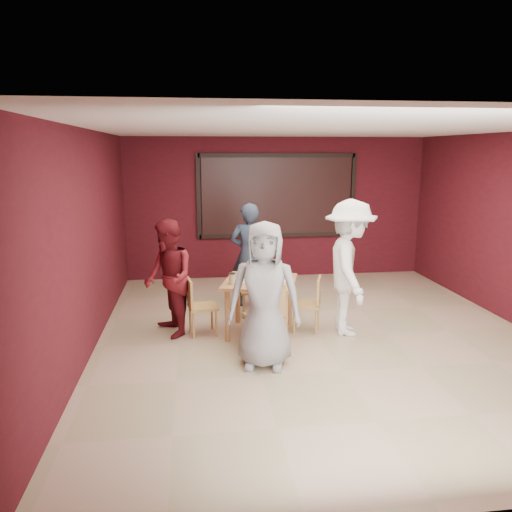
{
  "coord_description": "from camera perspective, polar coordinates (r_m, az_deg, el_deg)",
  "views": [
    {
      "loc": [
        -1.69,
        -6.37,
        2.51
      ],
      "look_at": [
        -0.84,
        0.26,
        1.11
      ],
      "focal_mm": 35.0,
      "sensor_mm": 36.0,
      "label": 1
    }
  ],
  "objects": [
    {
      "name": "window_blinds",
      "position": [
        10.0,
        2.45,
        6.89
      ],
      "size": [
        3.0,
        0.02,
        1.5
      ],
      "primitive_type": "cube",
      "color": "black"
    },
    {
      "name": "diner_front",
      "position": [
        5.83,
        0.96,
        -4.52
      ],
      "size": [
        0.95,
        0.73,
        1.74
      ],
      "primitive_type": "imported",
      "rotation": [
        0.0,
        0.0,
        -0.23
      ],
      "color": "gray",
      "rests_on": "floor"
    },
    {
      "name": "dining_table",
      "position": [
        6.93,
        0.46,
        -3.56
      ],
      "size": [
        1.19,
        1.19,
        0.92
      ],
      "color": "#BE7D4E",
      "rests_on": "floor"
    },
    {
      "name": "floor",
      "position": [
        7.05,
        7.14,
        -9.13
      ],
      "size": [
        7.0,
        7.0,
        0.0
      ],
      "primitive_type": "plane",
      "color": "tan",
      "rests_on": "ground"
    },
    {
      "name": "diner_left",
      "position": [
        6.93,
        -9.96,
        -2.53
      ],
      "size": [
        0.83,
        0.94,
        1.62
      ],
      "primitive_type": "imported",
      "rotation": [
        0.0,
        0.0,
        -1.25
      ],
      "color": "maroon",
      "rests_on": "floor"
    },
    {
      "name": "chair_left",
      "position": [
        6.98,
        -6.68,
        -5.39
      ],
      "size": [
        0.44,
        0.44,
        0.8
      ],
      "color": "#B98848",
      "rests_on": "floor"
    },
    {
      "name": "diner_back",
      "position": [
        8.14,
        -0.78,
        0.1
      ],
      "size": [
        0.7,
        0.53,
        1.71
      ],
      "primitive_type": "imported",
      "rotation": [
        0.0,
        0.0,
        2.93
      ],
      "color": "#283548",
      "rests_on": "floor"
    },
    {
      "name": "chair_right",
      "position": [
        7.12,
        6.33,
        -5.1
      ],
      "size": [
        0.48,
        0.48,
        0.79
      ],
      "color": "#B98848",
      "rests_on": "floor"
    },
    {
      "name": "chair_front",
      "position": [
        6.34,
        1.11,
        -6.61
      ],
      "size": [
        0.52,
        0.52,
        0.89
      ],
      "color": "#B98848",
      "rests_on": "floor"
    },
    {
      "name": "chair_back",
      "position": [
        7.81,
        -0.27,
        -3.46
      ],
      "size": [
        0.43,
        0.43,
        0.8
      ],
      "color": "#B98848",
      "rests_on": "floor"
    },
    {
      "name": "diner_right",
      "position": [
        7.0,
        10.64,
        -1.33
      ],
      "size": [
        0.86,
        1.3,
        1.88
      ],
      "primitive_type": "imported",
      "rotation": [
        0.0,
        0.0,
        1.44
      ],
      "color": "white",
      "rests_on": "floor"
    }
  ]
}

